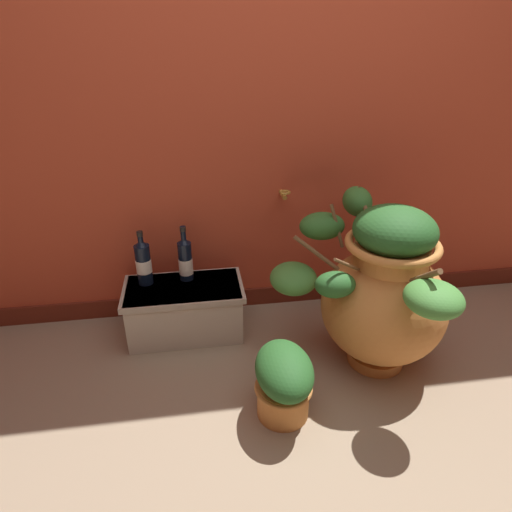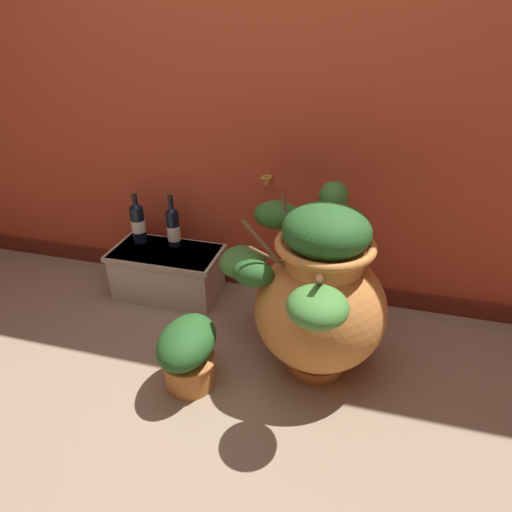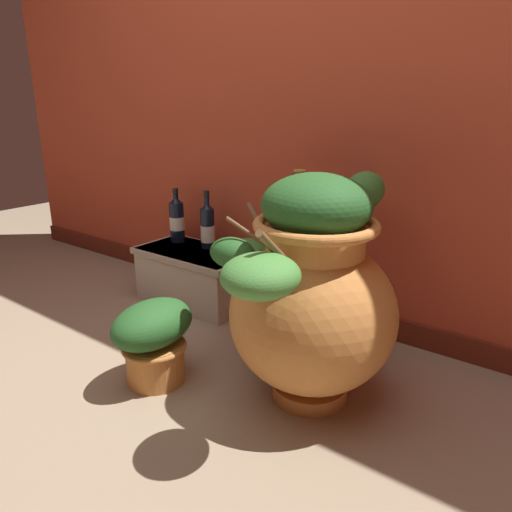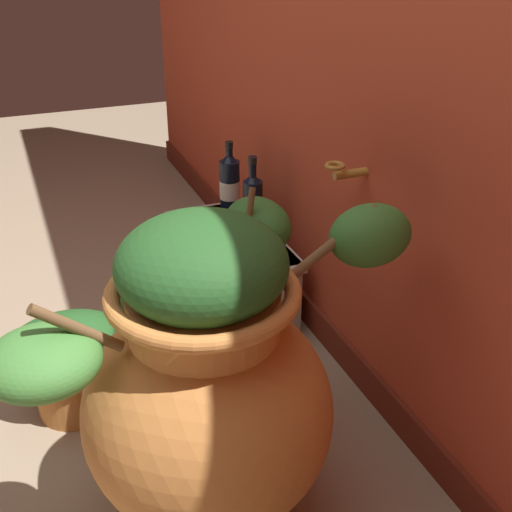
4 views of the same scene
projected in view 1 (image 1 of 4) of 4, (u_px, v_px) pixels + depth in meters
The scene contains 7 objects.
ground_plane at pixel (322, 458), 1.68m from camera, with size 7.00×7.00×0.00m, color gray.
back_wall at pixel (270, 67), 2.14m from camera, with size 4.40×0.33×2.60m.
terracotta_urn at pixel (381, 291), 2.00m from camera, with size 0.79×0.94×0.80m.
stone_ledge at pixel (185, 307), 2.32m from camera, with size 0.61×0.33×0.28m.
wine_bottle_left at pixel (143, 261), 2.24m from camera, with size 0.08×0.08×0.29m.
wine_bottle_middle at pixel (185, 259), 2.28m from camera, with size 0.07×0.07×0.30m.
potted_shrub at pixel (284, 381), 1.80m from camera, with size 0.24×0.34×0.32m.
Camera 1 is at (-0.42, -1.09, 1.45)m, focal length 30.92 mm.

